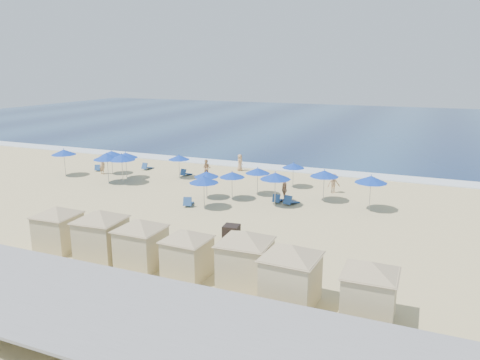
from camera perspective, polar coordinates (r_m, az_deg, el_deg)
name	(u,v)px	position (r m, az deg, el deg)	size (l,w,h in m)	color
ground	(192,210)	(32.94, -5.92, -3.67)	(160.00, 160.00, 0.00)	#CBB880
ocean	(345,123)	(84.38, 12.66, 6.74)	(160.00, 80.00, 0.06)	#0E244D
surf_line	(267,167)	(46.62, 3.37, 1.61)	(160.00, 2.50, 0.08)	white
seawall	(41,281)	(22.72, -23.06, -11.21)	(160.00, 6.10, 1.22)	gray
trash_bin	(231,233)	(27.18, -1.06, -6.43)	(0.88, 0.88, 0.88)	black
cabana_0	(58,222)	(27.30, -21.35, -4.83)	(4.34, 4.34, 2.72)	#CAB98A
cabana_1	(101,228)	(25.30, -16.61, -5.63)	(4.64, 4.64, 2.92)	#CAB98A
cabana_2	(141,237)	(23.79, -12.00, -6.80)	(4.41, 4.41, 2.77)	#CAB98A
cabana_3	(187,247)	(22.37, -6.47, -8.17)	(4.16, 4.16, 2.61)	#CAB98A
cabana_4	(245,251)	(21.32, 0.66, -8.69)	(4.66, 4.66, 2.92)	#CAB98A
cabana_5	(291,267)	(19.91, 6.25, -10.46)	(4.65, 4.65, 2.92)	#CAB98A
cabana_6	(370,283)	(19.35, 15.55, -12.04)	(4.33, 4.33, 2.72)	#CAB98A
umbrella_0	(64,152)	(45.49, -20.70, 3.20)	(2.22, 2.22, 2.53)	#A5A8AD
umbrella_1	(126,155)	(42.70, -13.77, 2.96)	(2.15, 2.15, 2.44)	#A5A8AD
umbrella_2	(111,153)	(44.96, -15.41, 3.18)	(1.98, 1.98, 2.26)	#A5A8AD
umbrella_3	(122,157)	(40.89, -14.23, 2.71)	(2.32, 2.32, 2.64)	#A5A8AD
umbrella_4	(179,157)	(42.02, -7.46, 2.76)	(1.92, 1.92, 2.18)	#A5A8AD
umbrella_5	(207,174)	(35.32, -4.10, 0.71)	(1.90, 1.90, 2.16)	#A5A8AD
umbrella_6	(232,175)	(34.87, -0.97, 0.67)	(1.95, 1.95, 2.22)	#A5A8AD
umbrella_7	(258,171)	(36.17, 2.16, 1.15)	(1.96, 1.96, 2.23)	#A5A8AD
umbrella_8	(275,176)	(33.30, 4.32, 0.50)	(2.24, 2.24, 2.55)	#A5A8AD
umbrella_9	(293,166)	(38.68, 6.53, 1.77)	(1.88, 1.88, 2.13)	#A5A8AD
umbrella_10	(324,174)	(34.91, 10.24, 0.78)	(2.15, 2.15, 2.44)	#A5A8AD
umbrella_11	(371,179)	(33.38, 15.69, 0.08)	(2.26, 2.26, 2.57)	#A5A8AD
umbrella_12	(107,157)	(41.41, -15.90, 2.77)	(2.34, 2.34, 2.66)	#A5A8AD
umbrella_13	(204,180)	(32.76, -4.43, 0.04)	(2.11, 2.11, 2.40)	#A5A8AD
beach_chair_0	(99,168)	(46.99, -16.86, 1.37)	(0.93, 1.30, 0.65)	navy
beach_chair_1	(147,167)	(46.40, -11.29, 1.57)	(0.70, 1.36, 0.72)	navy
beach_chair_2	(185,173)	(43.20, -6.67, 0.84)	(0.72, 1.32, 0.69)	navy
beach_chair_3	(188,202)	(33.87, -6.33, -2.73)	(1.03, 1.48, 0.75)	navy
beach_chair_4	(278,199)	(34.63, 4.61, -2.35)	(0.57, 1.26, 0.70)	navy
beach_chair_5	(290,201)	(34.18, 6.17, -2.57)	(0.97, 1.49, 0.76)	navy
beachgoer_0	(102,164)	(45.34, -16.47, 1.85)	(0.67, 0.44, 1.83)	tan
beachgoer_1	(207,168)	(42.42, -4.08, 1.43)	(0.78, 0.61, 1.60)	tan
beachgoer_2	(284,190)	(34.86, 5.42, -1.17)	(1.04, 0.43, 1.77)	tan
beachgoer_3	(334,183)	(37.67, 11.34, -0.40)	(1.01, 0.58, 1.57)	tan
beachgoer_4	(240,162)	(44.88, -0.02, 2.15)	(0.78, 0.51, 1.60)	tan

